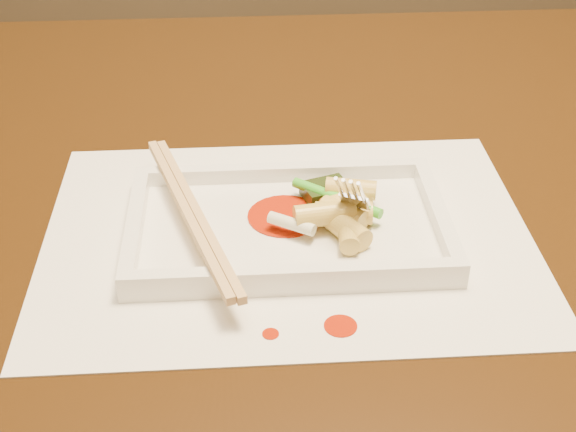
{
  "coord_description": "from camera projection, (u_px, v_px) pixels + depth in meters",
  "views": [
    {
      "loc": [
        -0.11,
        -0.6,
        1.14
      ],
      "look_at": [
        -0.07,
        -0.06,
        0.77
      ],
      "focal_mm": 50.0,
      "sensor_mm": 36.0,
      "label": 1
    }
  ],
  "objects": [
    {
      "name": "table",
      "position": [
        359.0,
        281.0,
        0.77
      ],
      "size": [
        1.4,
        0.9,
        0.75
      ],
      "color": "black",
      "rests_on": "ground"
    },
    {
      "name": "sauce_splatter_b",
      "position": [
        271.0,
        334.0,
        0.56
      ],
      "size": [
        0.01,
        0.01,
        0.0
      ],
      "primitive_type": "cylinder",
      "color": "#A91D04",
      "rests_on": "placemat"
    },
    {
      "name": "rice_cake_5",
      "position": [
        351.0,
        189.0,
        0.67
      ],
      "size": [
        0.04,
        0.03,
        0.02
      ],
      "primitive_type": "cylinder",
      "rotation": [
        1.57,
        0.0,
        1.35
      ],
      "color": "#DCCB66",
      "rests_on": "plate_base"
    },
    {
      "name": "plate_rim_near",
      "position": [
        294.0,
        276.0,
        0.59
      ],
      "size": [
        0.26,
        0.01,
        0.01
      ],
      "primitive_type": "cube",
      "color": "white",
      "rests_on": "plate_base"
    },
    {
      "name": "rice_cake_1",
      "position": [
        348.0,
        230.0,
        0.63
      ],
      "size": [
        0.02,
        0.05,
        0.02
      ],
      "primitive_type": "cylinder",
      "rotation": [
        1.57,
        0.0,
        3.07
      ],
      "color": "#DCCB66",
      "rests_on": "plate_base"
    },
    {
      "name": "chopstick_a",
      "position": [
        186.0,
        212.0,
        0.64
      ],
      "size": [
        0.08,
        0.23,
        0.01
      ],
      "primitive_type": "cube",
      "rotation": [
        0.0,
        0.0,
        0.3
      ],
      "color": "tan",
      "rests_on": "plate_rim_near"
    },
    {
      "name": "rice_cake_4",
      "position": [
        343.0,
        214.0,
        0.65
      ],
      "size": [
        0.04,
        0.04,
        0.02
      ],
      "primitive_type": "cylinder",
      "rotation": [
        1.57,
        0.0,
        0.84
      ],
      "color": "#DCCB66",
      "rests_on": "plate_base"
    },
    {
      "name": "fork",
      "position": [
        375.0,
        133.0,
        0.63
      ],
      "size": [
        0.09,
        0.1,
        0.14
      ],
      "primitive_type": null,
      "color": "silver",
      "rests_on": "plate_base"
    },
    {
      "name": "plate_rim_far",
      "position": [
        283.0,
        172.0,
        0.71
      ],
      "size": [
        0.26,
        0.01,
        0.01
      ],
      "primitive_type": "cube",
      "color": "white",
      "rests_on": "plate_base"
    },
    {
      "name": "plate_rim_right",
      "position": [
        438.0,
        214.0,
        0.66
      ],
      "size": [
        0.01,
        0.14,
        0.01
      ],
      "primitive_type": "cube",
      "color": "white",
      "rests_on": "plate_base"
    },
    {
      "name": "scallion_green",
      "position": [
        337.0,
        198.0,
        0.67
      ],
      "size": [
        0.07,
        0.06,
        0.01
      ],
      "primitive_type": "cylinder",
      "rotation": [
        1.57,
        0.0,
        0.89
      ],
      "color": "green",
      "rests_on": "plate_base"
    },
    {
      "name": "sauce_splatter_a",
      "position": [
        341.0,
        326.0,
        0.57
      ],
      "size": [
        0.02,
        0.02,
        0.0
      ],
      "primitive_type": "cylinder",
      "color": "#A91D04",
      "rests_on": "placemat"
    },
    {
      "name": "rice_cake_0",
      "position": [
        347.0,
        229.0,
        0.64
      ],
      "size": [
        0.04,
        0.05,
        0.02
      ],
      "primitive_type": "cylinder",
      "rotation": [
        1.57,
        0.0,
        0.55
      ],
      "color": "#DCCB66",
      "rests_on": "plate_base"
    },
    {
      "name": "plate_base",
      "position": [
        288.0,
        230.0,
        0.66
      ],
      "size": [
        0.26,
        0.16,
        0.01
      ],
      "primitive_type": "cube",
      "color": "white",
      "rests_on": "placemat"
    },
    {
      "name": "rice_cake_6",
      "position": [
        344.0,
        213.0,
        0.65
      ],
      "size": [
        0.05,
        0.02,
        0.02
      ],
      "primitive_type": "cylinder",
      "rotation": [
        1.57,
        0.0,
        1.5
      ],
      "color": "#DCCB66",
      "rests_on": "plate_base"
    },
    {
      "name": "sauce_blob_0",
      "position": [
        285.0,
        216.0,
        0.67
      ],
      "size": [
        0.06,
        0.06,
        0.0
      ],
      "primitive_type": "cylinder",
      "color": "#A91D04",
      "rests_on": "plate_base"
    },
    {
      "name": "chopstick_b",
      "position": [
        196.0,
        212.0,
        0.64
      ],
      "size": [
        0.08,
        0.23,
        0.01
      ],
      "primitive_type": "cube",
      "rotation": [
        0.0,
        0.0,
        0.3
      ],
      "color": "tan",
      "rests_on": "plate_rim_near"
    },
    {
      "name": "veg_piece",
      "position": [
        326.0,
        191.0,
        0.69
      ],
      "size": [
        0.04,
        0.04,
        0.01
      ],
      "primitive_type": "cube",
      "rotation": [
        0.0,
        0.0,
        0.32
      ],
      "color": "black",
      "rests_on": "plate_base"
    },
    {
      "name": "rice_cake_3",
      "position": [
        346.0,
        202.0,
        0.67
      ],
      "size": [
        0.05,
        0.03,
        0.02
      ],
      "primitive_type": "cylinder",
      "rotation": [
        1.57,
        0.0,
        1.97
      ],
      "color": "#DCCB66",
      "rests_on": "plate_base"
    },
    {
      "name": "scallion_white",
      "position": [
        292.0,
        224.0,
        0.64
      ],
      "size": [
        0.04,
        0.03,
        0.01
      ],
      "primitive_type": "cylinder",
      "rotation": [
        1.57,
        0.0,
        1.01
      ],
      "color": "#EAEACC",
      "rests_on": "plate_base"
    },
    {
      "name": "placemat",
      "position": [
        288.0,
        235.0,
        0.66
      ],
      "size": [
        0.4,
        0.3,
        0.0
      ],
      "primitive_type": "cube",
      "color": "white",
      "rests_on": "table"
    },
    {
      "name": "plate_rim_left",
      "position": [
        135.0,
        225.0,
        0.65
      ],
      "size": [
        0.01,
        0.14,
        0.01
      ],
      "primitive_type": "cube",
      "color": "white",
      "rests_on": "plate_base"
    },
    {
      "name": "rice_cake_2",
      "position": [
        325.0,
        214.0,
        0.64
      ],
      "size": [
        0.05,
        0.03,
        0.02
      ],
      "primitive_type": "cylinder",
      "rotation": [
        1.57,
        0.0,
        1.7
      ],
      "color": "#DCCB66",
      "rests_on": "plate_base"
    }
  ]
}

